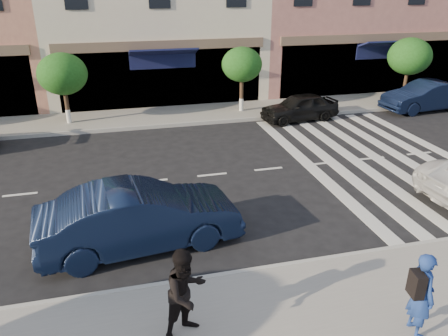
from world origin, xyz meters
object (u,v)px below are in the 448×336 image
car_far_mid (300,107)px  car_near_mid (140,217)px  photographer (422,294)px  car_far_right (425,96)px  walker (186,293)px

car_far_mid → car_near_mid: bearing=-49.2°
photographer → car_far_right: size_ratio=0.37×
photographer → walker: size_ratio=0.95×
photographer → car_far_right: (10.05, 13.07, -0.25)m
car_near_mid → walker: bearing=-176.8°
car_near_mid → car_far_mid: bearing=-48.5°
walker → car_far_right: size_ratio=0.39×
photographer → walker: bearing=84.6°
car_far_mid → car_far_right: size_ratio=0.82×
photographer → walker: (-3.99, 0.99, 0.04)m
car_near_mid → car_far_right: car_near_mid is taller
photographer → car_near_mid: size_ratio=0.34×
walker → car_near_mid: bearing=69.9°
photographer → car_far_mid: size_ratio=0.45×
car_far_mid → car_far_right: 6.70m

